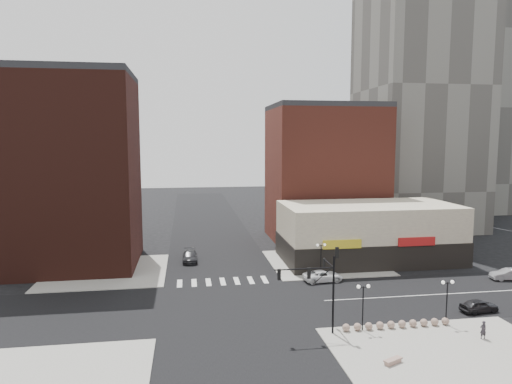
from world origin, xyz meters
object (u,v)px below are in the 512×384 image
object	(u,v)px
street_lamp_se_a	(363,296)
stone_bench	(393,361)
traffic_signal	(322,278)
street_lamp_se_b	(447,291)
white_suv	(323,276)
pedestrian	(483,330)
street_lamp_ne	(321,251)
dark_sedan_north	(190,256)
silver_sedan	(508,274)
dark_sedan_east	(479,306)

from	to	relation	value
street_lamp_se_a	stone_bench	size ratio (longest dim) A/B	2.46
traffic_signal	street_lamp_se_b	distance (m)	11.88
white_suv	pedestrian	distance (m)	19.69
street_lamp_se_a	white_suv	size ratio (longest dim) A/B	0.87
street_lamp_se_a	street_lamp_ne	bearing A→B (deg)	86.42
traffic_signal	dark_sedan_north	size ratio (longest dim) A/B	1.53
traffic_signal	stone_bench	size ratio (longest dim) A/B	4.60
street_lamp_se_a	street_lamp_ne	distance (m)	16.03
silver_sedan	stone_bench	world-z (taller)	silver_sedan
street_lamp_se_a	stone_bench	distance (m)	6.83
street_lamp_se_b	pedestrian	size ratio (longest dim) A/B	2.65
traffic_signal	silver_sedan	world-z (taller)	traffic_signal
silver_sedan	dark_sedan_north	distance (m)	40.71
street_lamp_se_a	street_lamp_ne	size ratio (longest dim) A/B	1.00
white_suv	stone_bench	bearing A→B (deg)	172.07
dark_sedan_east	stone_bench	world-z (taller)	dark_sedan_east
pedestrian	street_lamp_ne	bearing A→B (deg)	-65.66
street_lamp_ne	street_lamp_se_b	bearing A→B (deg)	-66.37
traffic_signal	dark_sedan_north	world-z (taller)	traffic_signal
traffic_signal	dark_sedan_north	xyz separation A→B (m)	(-11.12, 25.85, -4.23)
street_lamp_ne	street_lamp_se_a	bearing A→B (deg)	-93.58
dark_sedan_east	street_lamp_se_b	bearing A→B (deg)	111.15
traffic_signal	dark_sedan_east	xyz separation A→B (m)	(16.88, 2.45, -4.31)
street_lamp_se_b	silver_sedan	distance (m)	19.31
traffic_signal	street_lamp_se_b	size ratio (longest dim) A/B	1.87
traffic_signal	silver_sedan	distance (m)	29.60
street_lamp_ne	silver_sedan	xyz separation A→B (m)	(22.19, -4.38, -2.62)
white_suv	stone_bench	distance (m)	20.68
dark_sedan_north	traffic_signal	bearing A→B (deg)	-66.27
street_lamp_se_a	dark_sedan_north	world-z (taller)	street_lamp_se_a
dark_sedan_east	dark_sedan_north	world-z (taller)	dark_sedan_north
street_lamp_se_a	dark_sedan_east	size ratio (longest dim) A/B	1.10
white_suv	street_lamp_se_b	bearing A→B (deg)	-159.23
traffic_signal	white_suv	world-z (taller)	traffic_signal
dark_sedan_north	stone_bench	xyz separation A→B (m)	(14.85, -32.18, -0.41)
traffic_signal	pedestrian	xyz separation A→B (m)	(13.20, -3.39, -4.06)
white_suv	dark_sedan_north	bearing A→B (deg)	48.33
pedestrian	stone_bench	distance (m)	9.94
dark_sedan_east	white_suv	bearing A→B (deg)	39.89
street_lamp_se_a	stone_bench	bearing A→B (deg)	-90.34
white_suv	dark_sedan_north	size ratio (longest dim) A/B	0.95
street_lamp_ne	pedestrian	size ratio (longest dim) A/B	2.65
silver_sedan	pedestrian	world-z (taller)	pedestrian
street_lamp_se_a	street_lamp_se_b	xyz separation A→B (m)	(8.00, 0.00, 0.00)
street_lamp_ne	stone_bench	xyz separation A→B (m)	(-1.04, -22.16, -2.97)
pedestrian	dark_sedan_east	bearing A→B (deg)	-121.50
street_lamp_se_a	stone_bench	world-z (taller)	street_lamp_se_a
dark_sedan_east	stone_bench	xyz separation A→B (m)	(-13.15, -8.78, -0.32)
street_lamp_se_a	pedestrian	xyz separation A→B (m)	(9.44, -3.22, -2.39)
dark_sedan_north	stone_bench	distance (m)	35.44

